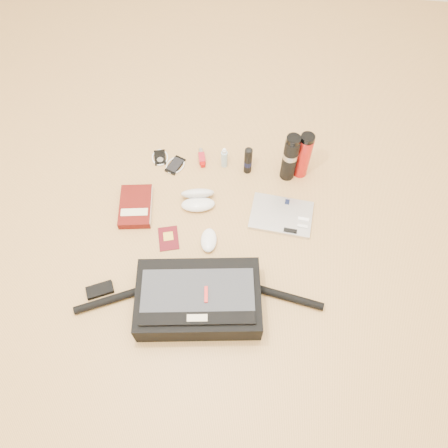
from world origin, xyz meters
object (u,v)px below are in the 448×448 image
object	(u,v)px
book	(136,206)
thermos_black	(290,158)
messenger_bag	(198,299)
laptop	(282,215)
thermos_red	(304,156)

from	to	relation	value
book	thermos_black	bearing A→B (deg)	13.43
book	thermos_black	world-z (taller)	thermos_black
messenger_bag	book	size ratio (longest dim) A/B	4.19
thermos_black	book	bearing A→B (deg)	-157.73
book	thermos_black	xyz separation A→B (m)	(0.69, 0.28, 0.12)
laptop	book	size ratio (longest dim) A/B	1.22
messenger_bag	book	distance (m)	0.57
messenger_bag	thermos_red	distance (m)	0.84
messenger_bag	thermos_red	bearing A→B (deg)	54.18
book	thermos_black	distance (m)	0.76
laptop	thermos_red	size ratio (longest dim) A/B	1.13
messenger_bag	book	world-z (taller)	messenger_bag
book	thermos_red	bearing A→B (deg)	13.32
messenger_bag	thermos_black	size ratio (longest dim) A/B	3.76
laptop	book	world-z (taller)	book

